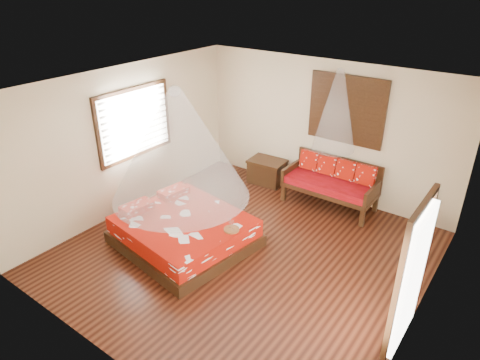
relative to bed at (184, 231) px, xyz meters
name	(u,v)px	position (x,y,z in m)	size (l,w,h in m)	color
room	(245,178)	(1.01, 0.40, 1.15)	(5.54, 5.54, 2.84)	black
bed	(184,231)	(0.00, 0.00, 0.00)	(2.36, 2.19, 0.64)	black
daybed	(332,181)	(1.44, 2.78, 0.27)	(1.81, 0.81, 0.95)	black
storage_chest	(267,171)	(-0.13, 2.85, 0.02)	(0.82, 0.62, 0.54)	black
shutter_panel	(346,110)	(1.44, 3.12, 1.65)	(1.52, 0.06, 1.32)	black
window_left	(135,123)	(-1.70, 0.60, 1.45)	(0.10, 1.74, 1.34)	black
glazed_door	(407,284)	(3.73, -0.20, 0.82)	(0.08, 1.02, 2.16)	black
wine_tray	(231,227)	(0.89, 0.20, 0.30)	(0.26, 0.26, 0.21)	brown
mosquito_net_main	(178,145)	(0.02, 0.00, 1.60)	(2.23, 2.23, 1.80)	white
mosquito_net_daybed	(337,111)	(1.44, 2.65, 1.75)	(0.80, 0.80, 1.50)	white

